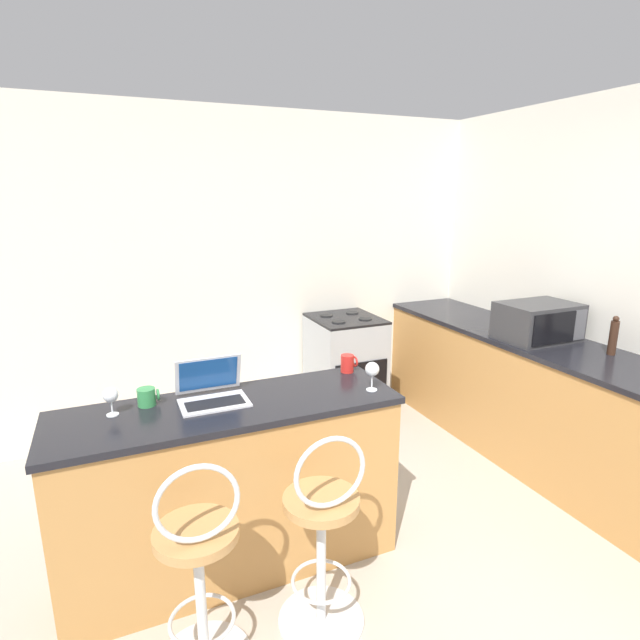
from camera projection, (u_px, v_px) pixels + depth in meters
wall_back at (249, 273)px, 4.16m from camera, size 12.00×0.06×2.60m
breakfast_bar at (233, 487)px, 2.58m from camera, size 1.71×0.54×0.92m
counter_right at (541, 403)px, 3.63m from camera, size 0.66×3.11×0.92m
bar_stool_near at (200, 574)px, 1.99m from camera, size 0.40×0.40×0.99m
bar_stool_far at (323, 538)px, 2.20m from camera, size 0.40×0.40×0.99m
laptop at (212, 390)px, 2.51m from camera, size 0.33×0.27×0.22m
microwave at (538, 322)px, 3.54m from camera, size 0.53×0.38×0.27m
stove_range at (345, 369)px, 4.33m from camera, size 0.55×0.61×0.93m
pepper_mill at (613, 336)px, 3.21m from camera, size 0.05×0.05×0.26m
wine_glass_tall at (372, 370)px, 2.62m from camera, size 0.08×0.08×0.16m
mug_red at (348, 363)px, 2.92m from camera, size 0.09×0.08×0.10m
mug_green at (147, 397)px, 2.45m from camera, size 0.10×0.09×0.09m
wine_glass_short at (111, 396)px, 2.33m from camera, size 0.07×0.07×0.14m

